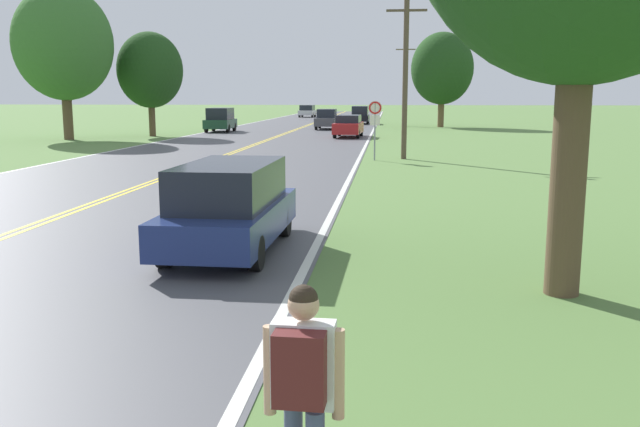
% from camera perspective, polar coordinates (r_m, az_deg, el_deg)
% --- Properties ---
extents(hitchhiker_person, '(0.56, 0.41, 1.65)m').
position_cam_1_polar(hitchhiker_person, '(4.69, -1.46, -13.68)').
color(hitchhiker_person, '#475175').
rests_on(hitchhiker_person, ground).
extents(traffic_sign, '(0.60, 0.10, 2.63)m').
position_cam_1_polar(traffic_sign, '(30.36, 4.66, 8.22)').
color(traffic_sign, gray).
rests_on(traffic_sign, ground).
extents(utility_pole_midground, '(1.80, 0.24, 7.17)m').
position_cam_1_polar(utility_pole_midground, '(31.19, 7.20, 11.43)').
color(utility_pole_midground, brown).
rests_on(utility_pole_midground, ground).
extents(utility_pole_far, '(1.80, 0.24, 7.63)m').
position_cam_1_polar(utility_pole_far, '(64.43, 7.18, 10.83)').
color(utility_pole_far, brown).
rests_on(utility_pole_far, ground).
extents(tree_left_verge, '(5.59, 5.59, 8.47)m').
position_cam_1_polar(tree_left_verge, '(63.30, 10.25, 11.92)').
color(tree_left_verge, brown).
rests_on(tree_left_verge, ground).
extents(tree_behind_sign, '(6.28, 6.28, 9.76)m').
position_cam_1_polar(tree_behind_sign, '(47.65, -20.82, 13.22)').
color(tree_behind_sign, brown).
rests_on(tree_behind_sign, ground).
extents(tree_mid_treeline, '(4.56, 4.56, 7.24)m').
position_cam_1_polar(tree_mid_treeline, '(49.79, -14.12, 11.62)').
color(tree_mid_treeline, brown).
rests_on(tree_mid_treeline, ground).
extents(car_dark_blue_van_nearest, '(1.84, 4.56, 1.65)m').
position_cam_1_polar(car_dark_blue_van_nearest, '(12.71, -7.58, 0.68)').
color(car_dark_blue_van_nearest, black).
rests_on(car_dark_blue_van_nearest, ground).
extents(car_red_sedan_approaching, '(1.94, 4.60, 1.52)m').
position_cam_1_polar(car_red_sedan_approaching, '(47.20, 2.41, 7.39)').
color(car_red_sedan_approaching, black).
rests_on(car_red_sedan_approaching, ground).
extents(car_dark_green_suv_mid_near, '(2.01, 3.98, 1.88)m').
position_cam_1_polar(car_dark_green_suv_mid_near, '(54.59, -8.39, 7.84)').
color(car_dark_green_suv_mid_near, black).
rests_on(car_dark_green_suv_mid_near, ground).
extents(car_dark_grey_sedan_mid_far, '(1.71, 4.56, 1.71)m').
position_cam_1_polar(car_dark_grey_sedan_mid_far, '(58.34, 0.57, 7.96)').
color(car_dark_grey_sedan_mid_far, black).
rests_on(car_dark_grey_sedan_mid_far, ground).
extents(car_black_van_receding, '(1.79, 4.70, 1.79)m').
position_cam_1_polar(car_black_van_receding, '(69.22, 3.40, 8.31)').
color(car_black_van_receding, black).
rests_on(car_black_van_receding, ground).
extents(car_silver_hatchback_distant, '(2.07, 3.63, 1.58)m').
position_cam_1_polar(car_silver_hatchback_distant, '(90.14, -1.08, 8.64)').
color(car_silver_hatchback_distant, black).
rests_on(car_silver_hatchback_distant, ground).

